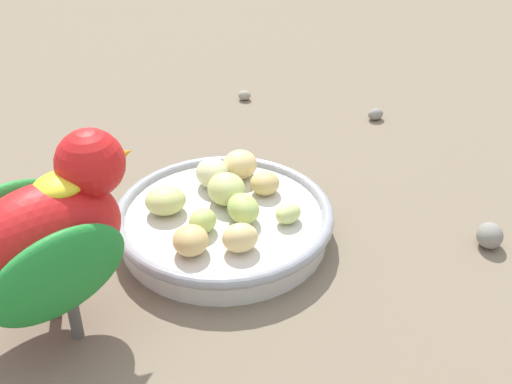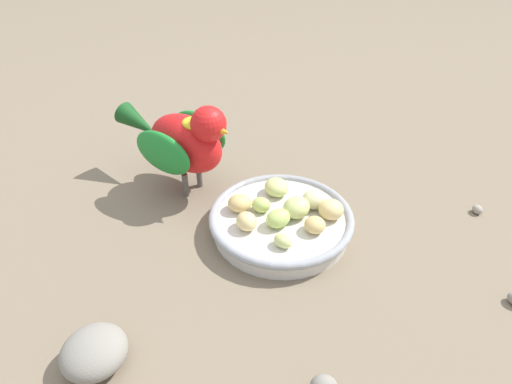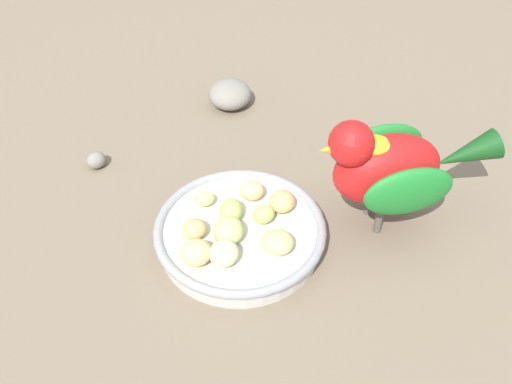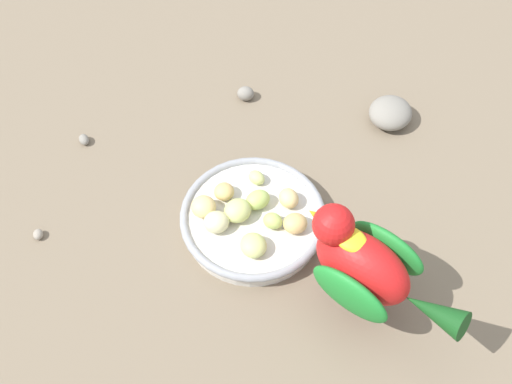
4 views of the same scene
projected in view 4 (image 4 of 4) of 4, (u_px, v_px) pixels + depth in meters
name	position (u px, v px, depth m)	size (l,w,h in m)	color
ground_plane	(232.00, 220.00, 0.92)	(4.00, 4.00, 0.00)	#756651
feeding_bowl	(253.00, 219.00, 0.90)	(0.20, 0.20, 0.03)	beige
apple_piece_0	(238.00, 210.00, 0.89)	(0.04, 0.03, 0.03)	#C6D17A
apple_piece_1	(204.00, 207.00, 0.89)	(0.03, 0.03, 0.03)	#E5C67F
apple_piece_2	(295.00, 223.00, 0.88)	(0.03, 0.03, 0.02)	tan
apple_piece_3	(257.00, 178.00, 0.92)	(0.03, 0.02, 0.02)	#C6D17A
apple_piece_4	(273.00, 221.00, 0.88)	(0.03, 0.02, 0.02)	#B2CC66
apple_piece_5	(216.00, 222.00, 0.88)	(0.03, 0.03, 0.03)	beige
apple_piece_6	(258.00, 200.00, 0.90)	(0.03, 0.03, 0.02)	#B2CC66
apple_piece_7	(289.00, 198.00, 0.90)	(0.03, 0.03, 0.02)	#E5C67F
apple_piece_8	(224.00, 192.00, 0.91)	(0.03, 0.03, 0.02)	tan
apple_piece_9	(253.00, 245.00, 0.86)	(0.04, 0.03, 0.02)	#C6D17A
parrot	(366.00, 266.00, 0.78)	(0.11, 0.22, 0.15)	#59544C
rock_large	(390.00, 113.00, 1.01)	(0.07, 0.06, 0.04)	gray
pebble_0	(84.00, 140.00, 1.00)	(0.02, 0.01, 0.01)	gray
pebble_1	(246.00, 93.00, 1.04)	(0.03, 0.02, 0.02)	gray
pebble_2	(38.00, 234.00, 0.90)	(0.02, 0.01, 0.01)	gray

